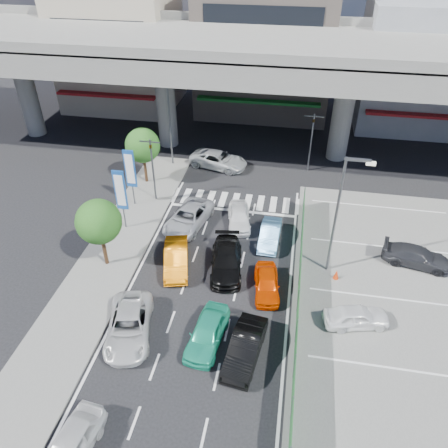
% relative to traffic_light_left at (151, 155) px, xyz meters
% --- Properties ---
extents(ground, '(120.00, 120.00, 0.00)m').
position_rel_traffic_light_left_xyz_m(ground, '(6.20, -12.00, -3.94)').
color(ground, black).
rests_on(ground, ground).
extents(parking_lot, '(12.00, 28.00, 0.06)m').
position_rel_traffic_light_left_xyz_m(parking_lot, '(17.20, -10.00, -3.91)').
color(parking_lot, '#60605E').
rests_on(parking_lot, ground).
extents(sidewalk_left, '(4.00, 30.00, 0.12)m').
position_rel_traffic_light_left_xyz_m(sidewalk_left, '(-0.80, -8.00, -3.88)').
color(sidewalk_left, '#60605E').
rests_on(sidewalk_left, ground).
extents(fence_run, '(0.16, 22.00, 1.80)m').
position_rel_traffic_light_left_xyz_m(fence_run, '(11.50, -11.00, -3.04)').
color(fence_run, '#1F5C29').
rests_on(fence_run, ground).
extents(expressway, '(64.00, 14.00, 10.75)m').
position_rel_traffic_light_left_xyz_m(expressway, '(6.20, 10.00, 4.83)').
color(expressway, slate).
rests_on(expressway, ground).
extents(building_west, '(12.00, 10.90, 13.00)m').
position_rel_traffic_light_left_xyz_m(building_west, '(-9.80, 19.97, 2.56)').
color(building_west, '#AA9D89').
rests_on(building_west, ground).
extents(building_center, '(14.00, 10.90, 15.00)m').
position_rel_traffic_light_left_xyz_m(building_center, '(6.20, 20.97, 3.56)').
color(building_center, gray).
rests_on(building_center, ground).
extents(building_east, '(12.00, 10.90, 12.00)m').
position_rel_traffic_light_left_xyz_m(building_east, '(22.20, 19.97, 2.06)').
color(building_east, gray).
rests_on(building_east, ground).
extents(traffic_light_left, '(1.60, 1.24, 5.20)m').
position_rel_traffic_light_left_xyz_m(traffic_light_left, '(0.00, 0.00, 0.00)').
color(traffic_light_left, '#595B60').
rests_on(traffic_light_left, ground).
extents(traffic_light_right, '(1.60, 1.24, 5.20)m').
position_rel_traffic_light_left_xyz_m(traffic_light_right, '(11.70, 7.00, 0.00)').
color(traffic_light_right, '#595B60').
rests_on(traffic_light_right, ground).
extents(street_lamp_right, '(1.65, 0.22, 8.00)m').
position_rel_traffic_light_left_xyz_m(street_lamp_right, '(13.37, -6.00, 0.83)').
color(street_lamp_right, '#595B60').
rests_on(street_lamp_right, ground).
extents(street_lamp_left, '(1.65, 0.22, 8.00)m').
position_rel_traffic_light_left_xyz_m(street_lamp_left, '(-0.13, 6.00, 0.83)').
color(street_lamp_left, '#595B60').
rests_on(street_lamp_left, ground).
extents(signboard_near, '(0.80, 0.14, 4.70)m').
position_rel_traffic_light_left_xyz_m(signboard_near, '(-1.00, -4.01, -0.87)').
color(signboard_near, '#595B60').
rests_on(signboard_near, ground).
extents(signboard_far, '(0.80, 0.14, 4.70)m').
position_rel_traffic_light_left_xyz_m(signboard_far, '(-1.40, -1.01, -0.87)').
color(signboard_far, '#595B60').
rests_on(signboard_far, ground).
extents(tree_near, '(2.80, 2.80, 4.80)m').
position_rel_traffic_light_left_xyz_m(tree_near, '(-0.80, -8.00, -0.55)').
color(tree_near, '#382314').
rests_on(tree_near, ground).
extents(tree_far, '(2.80, 2.80, 4.80)m').
position_rel_traffic_light_left_xyz_m(tree_far, '(-1.60, 2.50, -0.55)').
color(tree_far, '#382314').
rests_on(tree_far, ground).
extents(van_white_back_left, '(2.09, 4.16, 1.36)m').
position_rel_traffic_light_left_xyz_m(van_white_back_left, '(2.52, -19.87, -3.25)').
color(van_white_back_left, silver).
rests_on(van_white_back_left, ground).
extents(sedan_white_mid_left, '(3.33, 5.27, 1.35)m').
position_rel_traffic_light_left_xyz_m(sedan_white_mid_left, '(2.68, -13.21, -3.26)').
color(sedan_white_mid_left, silver).
rests_on(sedan_white_mid_left, ground).
extents(taxi_teal_mid, '(2.07, 4.21, 1.38)m').
position_rel_traffic_light_left_xyz_m(taxi_teal_mid, '(6.90, -12.95, -3.25)').
color(taxi_teal_mid, '#22AD87').
rests_on(taxi_teal_mid, ground).
extents(hatch_black_mid_right, '(2.00, 4.34, 1.38)m').
position_rel_traffic_light_left_xyz_m(hatch_black_mid_right, '(8.99, -13.57, -3.25)').
color(hatch_black_mid_right, black).
rests_on(hatch_black_mid_right, ground).
extents(taxi_orange_left, '(2.45, 4.42, 1.38)m').
position_rel_traffic_light_left_xyz_m(taxi_orange_left, '(3.70, -7.42, -3.25)').
color(taxi_orange_left, orange).
rests_on(taxi_orange_left, ground).
extents(sedan_black_mid, '(2.60, 4.99, 1.38)m').
position_rel_traffic_light_left_xyz_m(sedan_black_mid, '(6.89, -7.07, -3.25)').
color(sedan_black_mid, black).
rests_on(sedan_black_mid, ground).
extents(taxi_orange_right, '(1.94, 3.78, 1.23)m').
position_rel_traffic_light_left_xyz_m(taxi_orange_right, '(9.61, -8.61, -3.32)').
color(taxi_orange_right, '#DC3C00').
rests_on(taxi_orange_right, ground).
extents(wagon_silver_front_left, '(3.24, 5.33, 1.38)m').
position_rel_traffic_light_left_xyz_m(wagon_silver_front_left, '(3.38, -2.88, -3.25)').
color(wagon_silver_front_left, '#A8AAB0').
rests_on(wagon_silver_front_left, ground).
extents(sedan_white_front_mid, '(2.23, 4.08, 1.32)m').
position_rel_traffic_light_left_xyz_m(sedan_white_front_mid, '(6.94, -2.08, -3.28)').
color(sedan_white_front_mid, white).
rests_on(sedan_white_front_mid, ground).
extents(kei_truck_front_right, '(1.41, 3.75, 1.22)m').
position_rel_traffic_light_left_xyz_m(kei_truck_front_right, '(9.35, -3.76, -3.32)').
color(kei_truck_front_right, '#62A3DC').
rests_on(kei_truck_front_right, ground).
extents(crossing_wagon_silver, '(5.47, 3.46, 1.41)m').
position_rel_traffic_light_left_xyz_m(crossing_wagon_silver, '(3.87, 6.23, -3.23)').
color(crossing_wagon_silver, '#AEB2B6').
rests_on(crossing_wagon_silver, ground).
extents(parked_sedan_white, '(3.81, 2.24, 1.22)m').
position_rel_traffic_light_left_xyz_m(parked_sedan_white, '(14.70, -10.39, -3.27)').
color(parked_sedan_white, white).
rests_on(parked_sedan_white, parking_lot).
extents(parked_sedan_dgrey, '(4.49, 2.52, 1.23)m').
position_rel_traffic_light_left_xyz_m(parked_sedan_dgrey, '(18.83, -4.49, -3.26)').
color(parked_sedan_dgrey, '#2F2F34').
rests_on(parked_sedan_dgrey, parking_lot).
extents(traffic_cone, '(0.42, 0.42, 0.68)m').
position_rel_traffic_light_left_xyz_m(traffic_cone, '(13.76, -6.81, -3.54)').
color(traffic_cone, red).
rests_on(traffic_cone, parking_lot).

